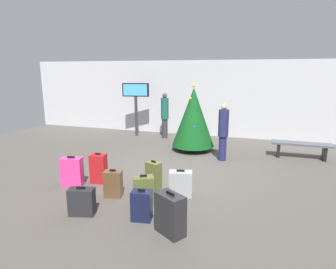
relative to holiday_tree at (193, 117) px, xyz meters
The scene contains 16 objects.
ground_plane 2.49m from the holiday_tree, 89.62° to the right, with size 16.00×16.00×0.00m, color #514C47.
back_wall 2.46m from the holiday_tree, 89.65° to the left, with size 16.00×0.20×3.00m, color silver.
holiday_tree is the anchor object (origin of this frame).
flight_info_kiosk 3.07m from the holiday_tree, 151.81° to the left, with size 1.05×0.29×2.11m.
waiting_bench 3.40m from the holiday_tree, ahead, with size 1.70×0.44×0.48m.
traveller_0 2.05m from the holiday_tree, 135.82° to the left, with size 0.31×0.31×1.75m.
traveller_1 1.36m from the holiday_tree, 36.64° to the right, with size 0.42×0.42×1.68m.
suitcase_0 3.72m from the holiday_tree, 80.87° to the right, with size 0.53×0.36×0.58m.
suitcase_1 4.84m from the holiday_tree, 87.68° to the right, with size 0.39×0.30×0.58m.
suitcase_2 5.08m from the holiday_tree, 100.70° to the right, with size 0.51×0.35×0.54m.
suitcase_3 3.83m from the holiday_tree, 112.98° to the right, with size 0.40×0.32×0.73m.
suitcase_4 4.25m from the holiday_tree, 90.25° to the right, with size 0.48×0.43×0.61m.
suitcase_5 4.20m from the holiday_tree, 100.65° to the right, with size 0.41×0.31×0.60m.
suitcase_6 3.49m from the holiday_tree, 91.70° to the right, with size 0.38×0.32×0.66m.
suitcase_7 4.35m from the holiday_tree, 116.90° to the right, with size 0.52×0.37×0.71m.
suitcase_8 5.15m from the holiday_tree, 80.88° to the right, with size 0.57×0.50×0.72m.
Camera 1 is at (2.08, -6.85, 2.61)m, focal length 30.86 mm.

